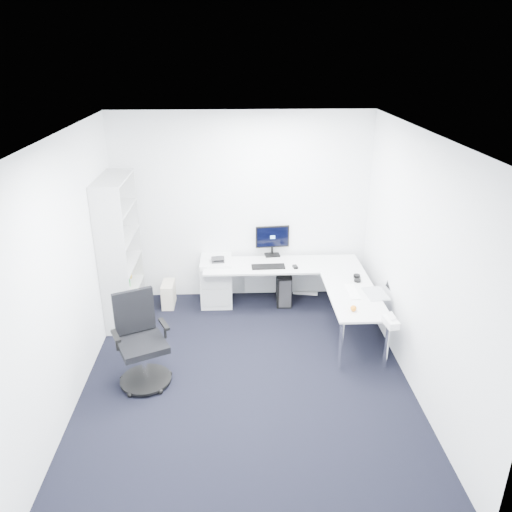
{
  "coord_description": "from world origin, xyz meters",
  "views": [
    {
      "loc": [
        -0.1,
        -4.67,
        3.46
      ],
      "look_at": [
        0.15,
        1.05,
        1.05
      ],
      "focal_mm": 35.0,
      "sensor_mm": 36.0,
      "label": 1
    }
  ],
  "objects_px": {
    "bookshelf": "(120,251)",
    "laptop": "(377,285)",
    "l_desk": "(284,295)",
    "monitor": "(272,241)",
    "task_chair": "(142,343)"
  },
  "relations": [
    {
      "from": "monitor",
      "to": "laptop",
      "type": "relative_size",
      "value": 1.31
    },
    {
      "from": "task_chair",
      "to": "monitor",
      "type": "xyz_separation_m",
      "value": [
        1.56,
        2.07,
        0.35
      ]
    },
    {
      "from": "bookshelf",
      "to": "task_chair",
      "type": "xyz_separation_m",
      "value": [
        0.5,
        -1.5,
        -0.46
      ]
    },
    {
      "from": "laptop",
      "to": "task_chair",
      "type": "bearing_deg",
      "value": -169.71
    },
    {
      "from": "l_desk",
      "to": "monitor",
      "type": "distance_m",
      "value": 0.84
    },
    {
      "from": "bookshelf",
      "to": "laptop",
      "type": "relative_size",
      "value": 5.32
    },
    {
      "from": "task_chair",
      "to": "monitor",
      "type": "bearing_deg",
      "value": 28.14
    },
    {
      "from": "monitor",
      "to": "laptop",
      "type": "bearing_deg",
      "value": -53.52
    },
    {
      "from": "bookshelf",
      "to": "task_chair",
      "type": "distance_m",
      "value": 1.64
    },
    {
      "from": "l_desk",
      "to": "task_chair",
      "type": "relative_size",
      "value": 2.11
    },
    {
      "from": "l_desk",
      "to": "laptop",
      "type": "distance_m",
      "value": 1.33
    },
    {
      "from": "l_desk",
      "to": "bookshelf",
      "type": "relative_size",
      "value": 1.12
    },
    {
      "from": "l_desk",
      "to": "task_chair",
      "type": "distance_m",
      "value": 2.22
    },
    {
      "from": "l_desk",
      "to": "monitor",
      "type": "xyz_separation_m",
      "value": [
        -0.12,
        0.62,
        0.55
      ]
    },
    {
      "from": "bookshelf",
      "to": "laptop",
      "type": "xyz_separation_m",
      "value": [
        3.24,
        -0.72,
        -0.21
      ]
    }
  ]
}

